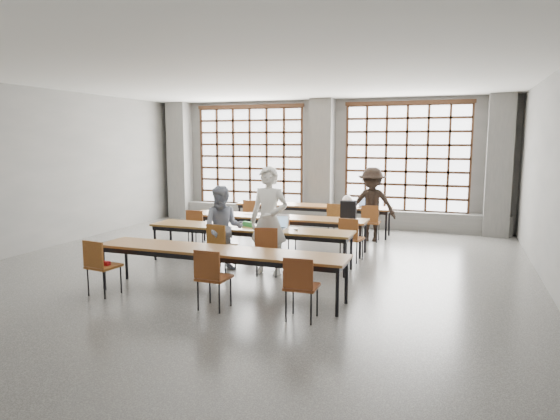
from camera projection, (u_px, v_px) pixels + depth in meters
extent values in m
plane|color=#494947|center=(248.00, 271.00, 9.17)|extent=(11.00, 11.00, 0.00)
plane|color=silver|center=(246.00, 75.00, 8.68)|extent=(11.00, 11.00, 0.00)
plane|color=#62625F|center=(325.00, 163.00, 14.05)|extent=(10.00, 0.00, 10.00)
plane|color=#62625F|center=(31.00, 170.00, 10.60)|extent=(0.00, 11.00, 11.00)
cube|color=#5C5C5A|center=(180.00, 161.00, 15.30)|extent=(0.60, 0.55, 3.50)
cube|color=#5C5C5A|center=(322.00, 163.00, 13.79)|extent=(0.60, 0.55, 3.50)
cube|color=#5C5C5A|center=(499.00, 166.00, 12.29)|extent=(0.60, 0.55, 3.50)
cube|color=white|center=(251.00, 156.00, 14.77)|extent=(3.20, 0.02, 2.80)
cube|color=black|center=(250.00, 157.00, 14.69)|extent=(3.20, 0.05, 2.80)
cube|color=black|center=(250.00, 205.00, 14.89)|extent=(3.32, 0.07, 0.10)
cube|color=black|center=(249.00, 106.00, 14.49)|extent=(3.32, 0.07, 0.10)
cube|color=white|center=(407.00, 158.00, 13.26)|extent=(3.20, 0.02, 2.80)
cube|color=black|center=(406.00, 158.00, 13.19)|extent=(3.20, 0.05, 2.80)
cube|color=black|center=(404.00, 213.00, 13.39)|extent=(3.32, 0.07, 0.10)
cube|color=black|center=(408.00, 103.00, 12.99)|extent=(3.32, 0.07, 0.10)
cube|color=#5C5C5A|center=(322.00, 216.00, 14.08)|extent=(9.80, 0.35, 0.50)
cube|color=brown|center=(312.00, 206.00, 12.80)|extent=(4.00, 0.70, 0.04)
cube|color=black|center=(312.00, 208.00, 12.81)|extent=(3.90, 0.64, 0.08)
cylinder|color=black|center=(240.00, 217.00, 13.22)|extent=(0.05, 0.05, 0.69)
cylinder|color=black|center=(248.00, 214.00, 13.76)|extent=(0.05, 0.05, 0.69)
cylinder|color=black|center=(386.00, 226.00, 11.94)|extent=(0.05, 0.05, 0.69)
cylinder|color=black|center=(389.00, 222.00, 12.48)|extent=(0.05, 0.05, 0.69)
cube|color=brown|center=(276.00, 217.00, 10.91)|extent=(4.00, 0.70, 0.04)
cube|color=black|center=(276.00, 220.00, 10.92)|extent=(3.90, 0.64, 0.08)
cylinder|color=black|center=(192.00, 230.00, 11.34)|extent=(0.05, 0.05, 0.69)
cylinder|color=black|center=(204.00, 226.00, 11.88)|extent=(0.05, 0.05, 0.69)
cylinder|color=black|center=(360.00, 242.00, 10.05)|extent=(0.05, 0.05, 0.69)
cylinder|color=black|center=(365.00, 237.00, 10.59)|extent=(0.05, 0.05, 0.69)
cube|color=brown|center=(249.00, 228.00, 9.52)|extent=(4.00, 0.70, 0.04)
cube|color=black|center=(249.00, 231.00, 9.53)|extent=(3.90, 0.64, 0.08)
cylinder|color=black|center=(155.00, 243.00, 9.94)|extent=(0.05, 0.05, 0.69)
cylinder|color=black|center=(171.00, 238.00, 10.48)|extent=(0.05, 0.05, 0.69)
cylinder|color=black|center=(344.00, 258.00, 8.66)|extent=(0.05, 0.05, 0.69)
cylinder|color=black|center=(351.00, 251.00, 9.20)|extent=(0.05, 0.05, 0.69)
cube|color=brown|center=(219.00, 251.00, 7.60)|extent=(4.00, 0.70, 0.04)
cube|color=black|center=(219.00, 254.00, 7.61)|extent=(3.90, 0.64, 0.08)
cylinder|color=black|center=(104.00, 268.00, 8.02)|extent=(0.05, 0.05, 0.69)
cylinder|color=black|center=(126.00, 260.00, 8.56)|extent=(0.05, 0.05, 0.69)
cylinder|color=black|center=(337.00, 292.00, 6.74)|extent=(0.05, 0.05, 0.69)
cylinder|color=black|center=(346.00, 281.00, 7.28)|extent=(0.05, 0.05, 0.69)
cube|color=brown|center=(254.00, 216.00, 12.79)|extent=(0.46, 0.46, 0.04)
cube|color=brown|center=(250.00, 208.00, 12.58)|extent=(0.40, 0.07, 0.40)
cylinder|color=black|center=(254.00, 225.00, 12.82)|extent=(0.02, 0.02, 0.45)
cube|color=brown|center=(338.00, 221.00, 12.05)|extent=(0.49, 0.49, 0.04)
cube|color=brown|center=(335.00, 212.00, 11.85)|extent=(0.40, 0.10, 0.40)
cylinder|color=black|center=(338.00, 230.00, 12.09)|extent=(0.02, 0.02, 0.45)
cube|color=brown|center=(371.00, 222.00, 11.79)|extent=(0.43, 0.43, 0.04)
cube|color=brown|center=(370.00, 214.00, 11.57)|extent=(0.40, 0.04, 0.40)
cylinder|color=black|center=(371.00, 232.00, 11.82)|extent=(0.02, 0.02, 0.45)
cube|color=brown|center=(199.00, 229.00, 10.97)|extent=(0.43, 0.43, 0.04)
cube|color=brown|center=(194.00, 220.00, 10.75)|extent=(0.40, 0.04, 0.40)
cylinder|color=black|center=(199.00, 239.00, 11.00)|extent=(0.02, 0.02, 0.45)
cube|color=brown|center=(285.00, 234.00, 10.30)|extent=(0.47, 0.47, 0.04)
cube|color=brown|center=(280.00, 225.00, 10.10)|extent=(0.40, 0.08, 0.40)
cylinder|color=black|center=(285.00, 245.00, 10.34)|extent=(0.02, 0.02, 0.45)
cube|color=brown|center=(352.00, 239.00, 9.84)|extent=(0.48, 0.48, 0.04)
cube|color=brown|center=(348.00, 229.00, 9.63)|extent=(0.40, 0.09, 0.40)
cylinder|color=black|center=(351.00, 250.00, 9.87)|extent=(0.02, 0.02, 0.45)
cube|color=brown|center=(222.00, 246.00, 9.14)|extent=(0.47, 0.47, 0.04)
cube|color=brown|center=(216.00, 236.00, 8.94)|extent=(0.40, 0.08, 0.40)
cylinder|color=black|center=(223.00, 258.00, 9.18)|extent=(0.02, 0.02, 0.45)
cube|color=brown|center=(268.00, 250.00, 8.84)|extent=(0.49, 0.49, 0.04)
cube|color=brown|center=(266.00, 239.00, 8.62)|extent=(0.40, 0.11, 0.40)
cylinder|color=black|center=(268.00, 262.00, 8.87)|extent=(0.02, 0.02, 0.45)
cube|color=brown|center=(104.00, 266.00, 7.69)|extent=(0.47, 0.47, 0.04)
cube|color=brown|center=(93.00, 254.00, 7.48)|extent=(0.40, 0.08, 0.40)
cylinder|color=black|center=(105.00, 280.00, 7.72)|extent=(0.02, 0.02, 0.45)
cube|color=brown|center=(214.00, 278.00, 7.06)|extent=(0.43, 0.43, 0.04)
cube|color=brown|center=(207.00, 265.00, 6.84)|extent=(0.40, 0.04, 0.40)
cylinder|color=black|center=(215.00, 293.00, 7.09)|extent=(0.02, 0.02, 0.45)
cube|color=brown|center=(302.00, 287.00, 6.62)|extent=(0.43, 0.43, 0.04)
cube|color=brown|center=(298.00, 274.00, 6.40)|extent=(0.40, 0.04, 0.40)
cylinder|color=black|center=(302.00, 303.00, 6.65)|extent=(0.02, 0.02, 0.45)
imported|color=white|center=(269.00, 221.00, 8.82)|extent=(0.72, 0.49, 1.93)
imported|color=#1A294E|center=(223.00, 228.00, 9.15)|extent=(0.90, 0.79, 1.56)
imported|color=black|center=(372.00, 204.00, 11.77)|extent=(1.16, 0.70, 1.75)
cube|color=silver|center=(277.00, 228.00, 9.38)|extent=(0.37, 0.27, 0.02)
cube|color=black|center=(277.00, 227.00, 9.37)|extent=(0.30, 0.19, 0.00)
cube|color=silver|center=(280.00, 221.00, 9.49)|extent=(0.36, 0.08, 0.26)
cube|color=#85B5E7|center=(279.00, 222.00, 9.48)|extent=(0.31, 0.06, 0.21)
cube|color=silver|center=(365.00, 207.00, 12.39)|extent=(0.37, 0.27, 0.02)
cube|color=black|center=(365.00, 206.00, 12.38)|extent=(0.30, 0.19, 0.00)
cube|color=silver|center=(366.00, 201.00, 12.50)|extent=(0.36, 0.08, 0.26)
cube|color=#88ADEC|center=(366.00, 202.00, 12.50)|extent=(0.31, 0.06, 0.21)
ellipsoid|color=silver|center=(296.00, 229.00, 9.18)|extent=(0.11, 0.08, 0.04)
cube|color=#2E8C3D|center=(248.00, 224.00, 9.60)|extent=(0.27, 0.16, 0.09)
cube|color=black|center=(256.00, 228.00, 9.36)|extent=(0.14, 0.08, 0.01)
cube|color=white|center=(251.00, 214.00, 11.16)|extent=(0.35, 0.30, 0.00)
cube|color=silver|center=(262.00, 216.00, 10.97)|extent=(0.33, 0.26, 0.00)
cube|color=white|center=(280.00, 216.00, 10.88)|extent=(0.31, 0.24, 0.00)
cube|color=black|center=(348.00, 210.00, 10.40)|extent=(0.33, 0.22, 0.40)
ellipsoid|color=white|center=(347.00, 201.00, 12.52)|extent=(0.27, 0.22, 0.29)
cube|color=maroon|center=(104.00, 263.00, 7.68)|extent=(0.20, 0.08, 0.06)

